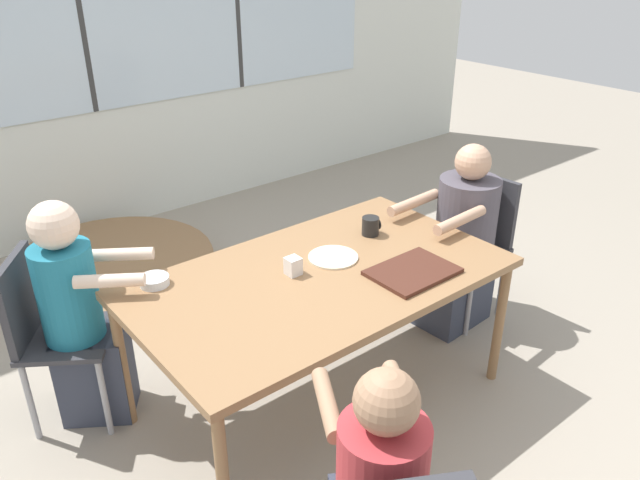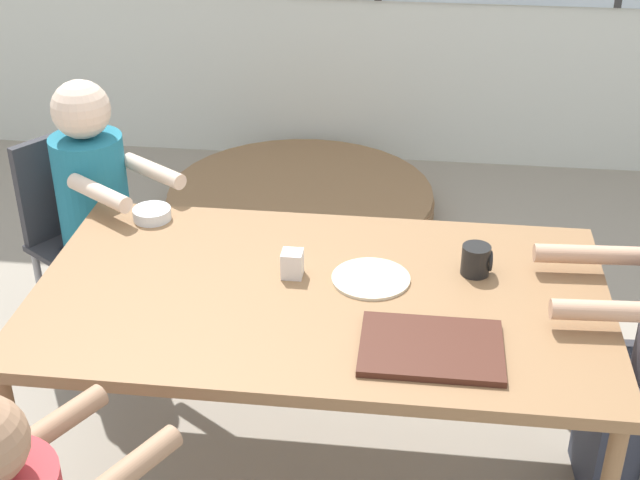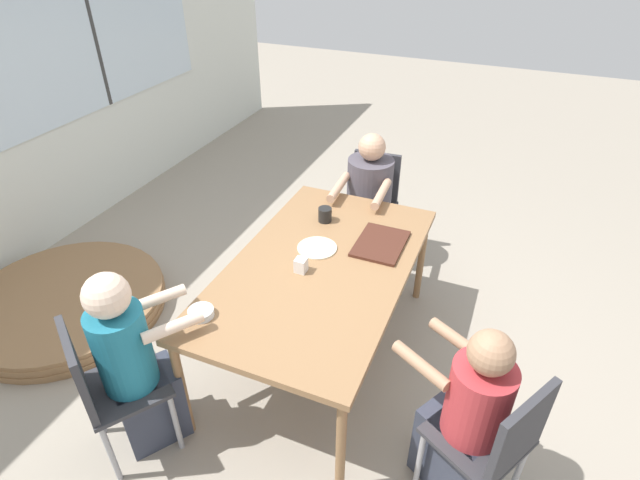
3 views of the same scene
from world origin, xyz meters
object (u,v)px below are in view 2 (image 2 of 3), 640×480
(coffee_mug, at_px, (477,260))
(folded_table_stack, at_px, (301,203))
(chair_for_man_blue_shirt, at_px, (78,222))
(bowl_white_shallow, at_px, (152,214))
(milk_carton_small, at_px, (292,264))
(person_man_blue_shirt, at_px, (102,233))

(coffee_mug, distance_m, folded_table_stack, 2.05)
(chair_for_man_blue_shirt, distance_m, bowl_white_shallow, 0.58)
(milk_carton_small, xyz_separation_m, folded_table_stack, (-0.24, 1.82, -0.71))
(coffee_mug, relative_size, milk_carton_small, 1.14)
(chair_for_man_blue_shirt, distance_m, person_man_blue_shirt, 0.16)
(chair_for_man_blue_shirt, xyz_separation_m, milk_carton_small, (0.98, -0.65, 0.25))
(chair_for_man_blue_shirt, height_order, folded_table_stack, chair_for_man_blue_shirt)
(chair_for_man_blue_shirt, bearing_deg, bowl_white_shallow, 86.50)
(chair_for_man_blue_shirt, bearing_deg, milk_carton_small, 90.53)
(bowl_white_shallow, distance_m, folded_table_stack, 1.68)
(person_man_blue_shirt, relative_size, milk_carton_small, 13.39)
(chair_for_man_blue_shirt, relative_size, person_man_blue_shirt, 0.77)
(bowl_white_shallow, bearing_deg, person_man_blue_shirt, 140.82)
(person_man_blue_shirt, distance_m, bowl_white_shallow, 0.44)
(coffee_mug, bearing_deg, person_man_blue_shirt, 161.50)
(person_man_blue_shirt, xyz_separation_m, bowl_white_shallow, (0.29, -0.24, 0.23))
(person_man_blue_shirt, xyz_separation_m, folded_table_stack, (0.60, 1.27, -0.47))
(milk_carton_small, xyz_separation_m, bowl_white_shallow, (-0.55, 0.32, -0.02))
(person_man_blue_shirt, height_order, folded_table_stack, person_man_blue_shirt)
(bowl_white_shallow, bearing_deg, folded_table_stack, 78.26)
(folded_table_stack, bearing_deg, coffee_mug, -64.92)
(person_man_blue_shirt, height_order, milk_carton_small, person_man_blue_shirt)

